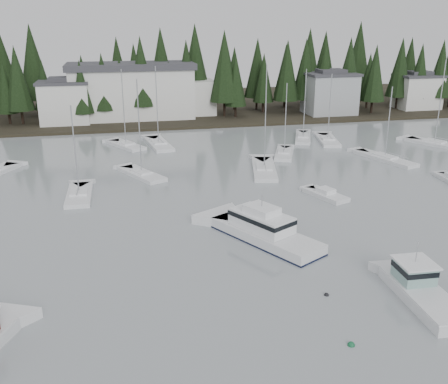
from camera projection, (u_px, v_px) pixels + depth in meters
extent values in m
cube|color=black|center=(152.00, 107.00, 117.18)|extent=(240.00, 54.00, 1.00)
cube|color=silver|center=(65.00, 104.00, 95.50)|extent=(9.00, 7.00, 7.50)
cube|color=#38383D|center=(62.00, 82.00, 94.20)|extent=(9.54, 7.42, 0.50)
cube|color=#38383D|center=(62.00, 79.00, 94.01)|extent=(4.95, 3.85, 0.80)
cube|color=#999EA0|center=(330.00, 95.00, 105.52)|extent=(10.00, 8.00, 8.00)
cube|color=#38383D|center=(331.00, 74.00, 104.14)|extent=(10.60, 8.48, 0.50)
cube|color=#38383D|center=(331.00, 71.00, 103.95)|extent=(5.50, 4.40, 0.80)
cube|color=silver|center=(417.00, 93.00, 112.02)|extent=(9.00, 7.00, 7.00)
cube|color=#38383D|center=(419.00, 76.00, 110.81)|extent=(9.54, 7.42, 0.50)
cube|color=#38383D|center=(419.00, 73.00, 110.61)|extent=(4.95, 3.85, 0.80)
cube|color=silver|center=(132.00, 93.00, 100.52)|extent=(24.00, 10.00, 10.00)
cube|color=#38383D|center=(131.00, 66.00, 98.80)|extent=(25.00, 11.00, 1.20)
cube|color=silver|center=(190.00, 97.00, 105.30)|extent=(10.00, 8.00, 7.00)
cube|color=silver|center=(265.00, 239.00, 46.01)|extent=(8.68, 11.77, 1.67)
cube|color=black|center=(265.00, 240.00, 46.05)|extent=(8.74, 11.84, 0.23)
cube|color=white|center=(261.00, 221.00, 45.89)|extent=(5.45, 6.64, 1.51)
cube|color=black|center=(262.00, 217.00, 45.77)|extent=(5.54, 6.72, 0.42)
cube|color=white|center=(262.00, 210.00, 45.54)|extent=(3.31, 3.65, 0.68)
cylinder|color=#A5A8AD|center=(262.00, 201.00, 45.26)|extent=(0.10, 0.10, 1.15)
cube|color=silver|center=(424.00, 301.00, 35.88)|extent=(3.36, 8.51, 1.36)
cube|color=silver|center=(425.00, 292.00, 35.64)|extent=(3.29, 8.34, 0.13)
cube|color=#7CA29C|center=(414.00, 272.00, 36.96)|extent=(2.53, 2.63, 1.46)
cube|color=white|center=(416.00, 262.00, 36.71)|extent=(2.84, 2.98, 0.13)
cube|color=black|center=(415.00, 268.00, 36.87)|extent=(2.59, 2.68, 0.42)
cylinder|color=#A5A8AD|center=(417.00, 251.00, 36.42)|extent=(0.08, 0.08, 1.67)
cube|color=silver|center=(264.00, 171.00, 67.57)|extent=(5.46, 11.27, 1.05)
cube|color=white|center=(264.00, 166.00, 67.36)|extent=(2.90, 4.09, 0.30)
cylinder|color=#A5A8AD|center=(265.00, 118.00, 65.22)|extent=(0.14, 0.14, 13.42)
cube|color=silver|center=(80.00, 197.00, 57.53)|extent=(2.86, 8.17, 1.05)
cube|color=white|center=(79.00, 192.00, 57.32)|extent=(1.96, 2.79, 0.30)
cylinder|color=#A5A8AD|center=(75.00, 150.00, 55.73)|extent=(0.14, 0.14, 10.04)
cube|color=silver|center=(126.00, 147.00, 80.46)|extent=(6.30, 8.55, 1.05)
cube|color=white|center=(126.00, 143.00, 80.25)|extent=(2.99, 3.37, 0.30)
cylinder|color=#A5A8AD|center=(124.00, 107.00, 78.39)|extent=(0.14, 0.14, 11.73)
cube|color=silver|center=(385.00, 160.00, 72.78)|extent=(5.52, 10.75, 1.05)
cube|color=white|center=(385.00, 156.00, 72.57)|extent=(2.72, 3.92, 0.30)
cylinder|color=#A5A8AD|center=(389.00, 122.00, 70.98)|extent=(0.14, 0.14, 10.06)
cube|color=silver|center=(434.00, 145.00, 81.72)|extent=(6.86, 9.68, 1.05)
cube|color=white|center=(435.00, 141.00, 81.51)|extent=(3.27, 3.77, 0.30)
cylinder|color=#A5A8AD|center=(440.00, 102.00, 79.42)|extent=(0.14, 0.14, 13.12)
cube|color=silver|center=(303.00, 139.00, 85.83)|extent=(5.78, 9.74, 1.05)
cube|color=white|center=(303.00, 135.00, 85.62)|extent=(2.80, 3.64, 0.30)
cylinder|color=#A5A8AD|center=(305.00, 103.00, 83.83)|extent=(0.14, 0.14, 11.26)
cube|color=silver|center=(284.00, 155.00, 75.42)|extent=(5.42, 8.52, 1.05)
cube|color=white|center=(284.00, 151.00, 75.21)|extent=(2.69, 3.24, 0.30)
cylinder|color=#A5A8AD|center=(286.00, 118.00, 73.59)|extent=(0.14, 0.14, 10.23)
cube|color=silver|center=(142.00, 176.00, 65.24)|extent=(6.15, 8.72, 1.05)
cube|color=white|center=(142.00, 171.00, 65.04)|extent=(2.92, 3.39, 0.30)
cylinder|color=#A5A8AD|center=(139.00, 127.00, 63.13)|extent=(0.14, 0.14, 11.98)
cube|color=silver|center=(159.00, 145.00, 81.37)|extent=(4.26, 10.70, 1.05)
cube|color=white|center=(159.00, 142.00, 81.16)|extent=(2.51, 3.77, 0.30)
cylinder|color=#A5A8AD|center=(157.00, 105.00, 79.24)|extent=(0.14, 0.14, 12.11)
cube|color=silver|center=(327.00, 142.00, 83.96)|extent=(4.91, 9.65, 1.05)
cube|color=white|center=(328.00, 138.00, 83.75)|extent=(2.68, 3.52, 0.30)
cylinder|color=#A5A8AD|center=(330.00, 107.00, 82.06)|extent=(0.14, 0.14, 10.68)
cube|color=silver|center=(326.00, 196.00, 57.47)|extent=(3.99, 6.06, 0.90)
cube|color=white|center=(326.00, 191.00, 57.24)|extent=(2.02, 2.21, 0.55)
sphere|color=#145933|center=(351.00, 345.00, 31.13)|extent=(0.48, 0.48, 0.48)
sphere|color=black|center=(326.00, 295.00, 36.82)|extent=(0.38, 0.38, 0.38)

